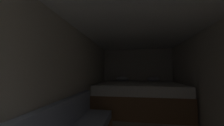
# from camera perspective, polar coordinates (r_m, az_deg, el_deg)

# --- Properties ---
(wall_back) EXTENTS (2.73, 0.05, 2.09)m
(wall_back) POSITION_cam_1_polar(r_m,az_deg,el_deg) (5.34, 10.73, -5.33)
(wall_back) COLOR beige
(wall_back) RESTS_ON ground
(wall_left) EXTENTS (0.05, 5.49, 2.09)m
(wall_left) POSITION_cam_1_polar(r_m,az_deg,el_deg) (2.82, -15.75, -6.79)
(wall_left) COLOR beige
(wall_left) RESTS_ON ground
(wall_right) EXTENTS (0.05, 5.49, 2.09)m
(wall_right) POSITION_cam_1_polar(r_m,az_deg,el_deg) (2.98, 39.54, -5.92)
(wall_right) COLOR beige
(wall_right) RESTS_ON ground
(ceiling_slab) EXTENTS (2.73, 5.49, 0.05)m
(ceiling_slab) POSITION_cam_1_polar(r_m,az_deg,el_deg) (2.72, 12.40, 15.89)
(ceiling_slab) COLOR white
(ceiling_slab) RESTS_ON wall_left
(bed) EXTENTS (2.51, 1.97, 1.02)m
(bed) POSITION_cam_1_polar(r_m,az_deg,el_deg) (4.36, 11.29, -13.88)
(bed) COLOR brown
(bed) RESTS_ON ground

